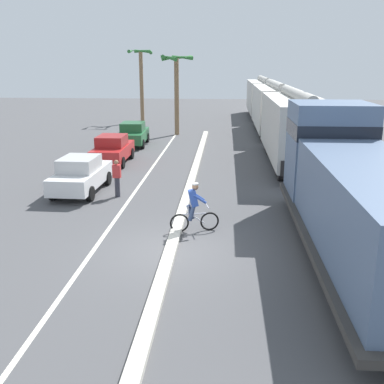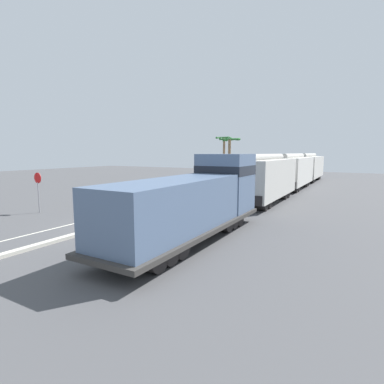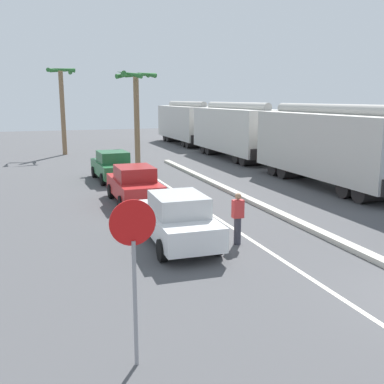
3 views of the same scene
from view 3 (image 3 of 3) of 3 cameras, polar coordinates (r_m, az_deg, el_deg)
median_curb at (r=15.90m, az=14.98°, el=-4.55°), size 0.36×36.00×0.16m
lane_stripe at (r=14.75m, az=7.16°, el=-5.82°), size 0.14×36.00×0.01m
hopper_car_lead at (r=23.99m, az=17.16°, el=5.61°), size 2.90×10.60×4.18m
hopper_car_middle at (r=34.01m, az=5.51°, el=7.74°), size 2.90×10.60×4.18m
hopper_car_trailing at (r=44.79m, az=-0.75°, el=8.76°), size 2.90×10.60×4.18m
parked_car_white at (r=13.80m, az=-1.85°, el=-3.46°), size 1.91×4.24×1.62m
parked_car_red at (r=19.48m, az=-7.34°, el=0.96°), size 1.86×4.21×1.62m
parked_car_green at (r=25.10m, az=-10.05°, el=3.30°), size 1.98×4.27×1.62m
stop_sign at (r=7.38m, az=-7.44°, el=-7.48°), size 0.76×0.08×2.88m
palm_tree_near at (r=37.60m, az=-16.17°, el=11.93°), size 2.23×2.38×6.90m
palm_tree_far at (r=30.29m, az=-7.12°, el=12.26°), size 2.73×2.74×6.28m
pedestrian_by_cars at (r=13.89m, az=5.83°, el=-3.28°), size 0.34×0.22×1.62m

